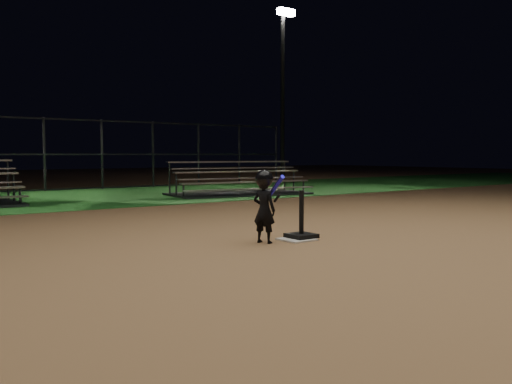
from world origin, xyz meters
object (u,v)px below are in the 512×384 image
object	(u,v)px
bleacher_right	(239,188)
light_pole_right	(283,79)
batting_tee	(301,229)
home_plate	(297,239)
child_batter	(264,204)

from	to	relation	value
bleacher_right	light_pole_right	world-z (taller)	light_pole_right
batting_tee	bleacher_right	distance (m)	8.84
home_plate	bleacher_right	world-z (taller)	bleacher_right
batting_tee	bleacher_right	xyz separation A→B (m)	(4.25, 7.75, 0.07)
bleacher_right	home_plate	bearing A→B (deg)	-111.27
bleacher_right	batting_tee	bearing A→B (deg)	-110.71
batting_tee	home_plate	bearing A→B (deg)	-163.46
batting_tee	child_batter	distance (m)	0.76
light_pole_right	child_batter	bearing A→B (deg)	-130.14
home_plate	bleacher_right	xyz separation A→B (m)	(4.37, 7.78, 0.20)
child_batter	bleacher_right	distance (m)	9.12
batting_tee	child_batter	xyz separation A→B (m)	(-0.64, 0.06, 0.41)
child_batter	light_pole_right	bearing A→B (deg)	-63.58
home_plate	light_pole_right	bearing A→B (deg)	51.23
home_plate	batting_tee	world-z (taller)	batting_tee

